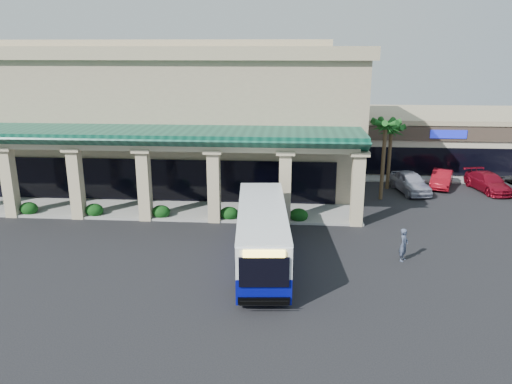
# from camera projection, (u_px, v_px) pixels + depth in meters

# --- Properties ---
(ground) EXTENTS (110.00, 110.00, 0.00)m
(ground) POSITION_uv_depth(u_px,v_px,m) (255.00, 254.00, 27.05)
(ground) COLOR black
(main_building) EXTENTS (30.80, 14.80, 11.35)m
(main_building) POSITION_uv_depth(u_px,v_px,m) (174.00, 112.00, 41.38)
(main_building) COLOR tan
(main_building) RESTS_ON ground
(arcade) EXTENTS (30.00, 6.20, 5.70)m
(arcade) POSITION_uv_depth(u_px,v_px,m) (144.00, 171.00, 33.35)
(arcade) COLOR #0A3F30
(arcade) RESTS_ON ground
(strip_mall) EXTENTS (22.50, 12.50, 4.90)m
(strip_mall) POSITION_uv_depth(u_px,v_px,m) (460.00, 138.00, 48.06)
(strip_mall) COLOR #C2B69C
(strip_mall) RESTS_ON ground
(palm_0) EXTENTS (2.40, 2.40, 6.60)m
(palm_0) POSITION_uv_depth(u_px,v_px,m) (384.00, 155.00, 36.05)
(palm_0) COLOR #134A15
(palm_0) RESTS_ON ground
(palm_1) EXTENTS (2.40, 2.40, 5.80)m
(palm_1) POSITION_uv_depth(u_px,v_px,m) (390.00, 153.00, 38.97)
(palm_1) COLOR #134A15
(palm_1) RESTS_ON ground
(broadleaf_tree) EXTENTS (2.60, 2.60, 4.81)m
(broadleaf_tree) POSITION_uv_depth(u_px,v_px,m) (356.00, 147.00, 44.04)
(broadleaf_tree) COLOR black
(broadleaf_tree) RESTS_ON ground
(transit_bus) EXTENTS (3.30, 10.79, 2.97)m
(transit_bus) POSITION_uv_depth(u_px,v_px,m) (262.00, 236.00, 25.64)
(transit_bus) COLOR #070B83
(transit_bus) RESTS_ON ground
(pedestrian) EXTENTS (0.68, 0.77, 1.76)m
(pedestrian) POSITION_uv_depth(u_px,v_px,m) (404.00, 245.00, 26.05)
(pedestrian) COLOR #3F4960
(pedestrian) RESTS_ON ground
(car_silver) EXTENTS (2.79, 5.02, 1.62)m
(car_silver) POSITION_uv_depth(u_px,v_px,m) (410.00, 182.00, 38.55)
(car_silver) COLOR #AEAEC0
(car_silver) RESTS_ON ground
(car_white) EXTENTS (2.84, 4.45, 1.38)m
(car_white) POSITION_uv_depth(u_px,v_px,m) (442.00, 179.00, 39.98)
(car_white) COLOR maroon
(car_white) RESTS_ON ground
(car_red) EXTENTS (2.92, 5.17, 1.41)m
(car_red) POSITION_uv_depth(u_px,v_px,m) (489.00, 182.00, 38.88)
(car_red) COLOR maroon
(car_red) RESTS_ON ground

